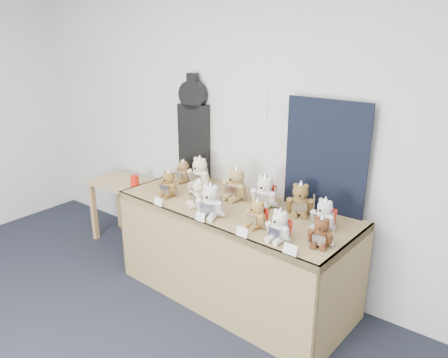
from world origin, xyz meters
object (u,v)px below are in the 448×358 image
Objects in this scene: teddy_back_centre_right at (265,193)px; teddy_back_far_left at (183,172)px; side_table at (129,193)px; red_cup at (135,181)px; teddy_front_left at (199,194)px; teddy_back_end at (324,215)px; teddy_front_centre at (210,202)px; guitar_case at (194,128)px; teddy_front_far_right at (279,227)px; teddy_front_far_left at (169,184)px; teddy_back_right at (300,200)px; teddy_back_centre_left at (236,185)px; display_table at (229,229)px; teddy_front_right at (257,214)px; teddy_front_end at (321,233)px; teddy_back_left at (199,173)px.

teddy_back_far_left is (-0.93, 0.04, -0.02)m from teddy_back_centre_right.
red_cup is (0.14, -0.03, 0.18)m from side_table.
teddy_back_end is at bearing 38.12° from teddy_front_left.
guitar_case is at bearing 122.18° from teddy_front_centre.
teddy_back_far_left is (-0.71, 0.46, -0.02)m from teddy_front_centre.
teddy_front_far_left is at bearing 177.28° from teddy_front_far_right.
teddy_front_left is 0.85× the size of teddy_back_centre_right.
teddy_back_end is at bearing -51.10° from teddy_back_right.
teddy_front_far_left is 0.80× the size of teddy_back_centre_left.
teddy_back_right is at bearing -19.32° from guitar_case.
teddy_back_right reaches higher than display_table.
teddy_front_far_right is (2.08, -0.43, 0.38)m from side_table.
teddy_back_end is (0.40, 0.27, 0.01)m from teddy_front_right.
side_table is 1.56m from teddy_front_centre.
teddy_front_far_left is 0.37m from teddy_back_far_left.
display_table is 0.38m from teddy_front_left.
guitar_case is 1.30m from teddy_front_right.
teddy_front_end is (1.09, -0.03, -0.01)m from teddy_front_left.
teddy_back_centre_right is at bearing 127.37° from teddy_front_right.
teddy_front_centre is at bearing -16.18° from red_cup.
guitar_case is 0.87m from red_cup.
teddy_front_centre is at bearing -157.36° from teddy_front_right.
teddy_front_far_right reaches higher than teddy_front_far_left.
teddy_front_right reaches higher than display_table.
teddy_front_right is at bearing -17.47° from display_table.
teddy_back_left is at bearing 16.67° from teddy_back_far_left.
teddy_front_end is 1.63m from teddy_back_far_left.
teddy_back_centre_right is 1.27× the size of teddy_back_far_left.
teddy_front_right is 0.78× the size of teddy_back_left.
teddy_back_right is at bearing 2.38° from red_cup.
teddy_back_end is 1.50m from teddy_back_far_left.
teddy_front_centre reaches higher than side_table.
teddy_front_centre reaches higher than teddy_front_left.
red_cup is at bearing -173.12° from teddy_back_end.
teddy_back_centre_right is 1.04× the size of teddy_back_right.
teddy_front_centre is (1.46, -0.41, 0.40)m from side_table.
teddy_back_right reaches higher than side_table.
teddy_back_centre_left is 0.64m from teddy_back_far_left.
teddy_front_far_left is at bearing -162.99° from teddy_back_end.
teddy_front_right is 1.02× the size of teddy_front_end.
red_cup is at bearing 160.30° from teddy_front_end.
teddy_front_far_right reaches higher than side_table.
teddy_back_centre_right is at bearing -9.10° from teddy_back_left.
teddy_front_left is at bearing -110.25° from teddy_back_centre_left.
teddy_front_centre reaches higher than teddy_front_right.
teddy_front_centre is (0.21, -0.11, 0.02)m from teddy_front_left.
teddy_back_centre_left is (0.66, -0.22, -0.36)m from guitar_case.
teddy_front_far_left is 0.83× the size of teddy_back_centre_right.
display_table is at bearing 164.00° from teddy_front_far_right.
red_cup is 1.27m from teddy_back_centre_left.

